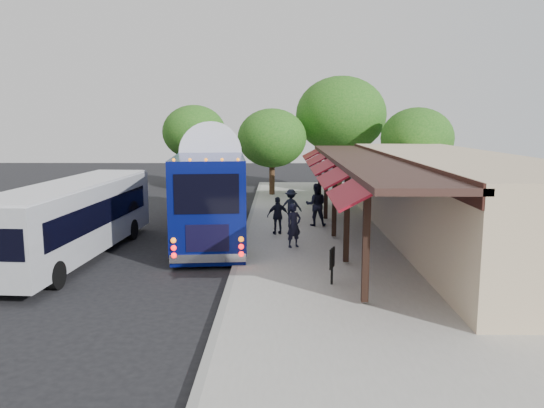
% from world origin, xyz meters
% --- Properties ---
extents(ground, '(90.00, 90.00, 0.00)m').
position_xyz_m(ground, '(0.00, 0.00, 0.00)').
color(ground, black).
rests_on(ground, ground).
extents(sidewalk, '(10.00, 40.00, 0.15)m').
position_xyz_m(sidewalk, '(5.00, 4.00, 0.07)').
color(sidewalk, '#9E9B93').
rests_on(sidewalk, ground).
extents(curb, '(0.20, 40.00, 0.16)m').
position_xyz_m(curb, '(0.05, 4.00, 0.07)').
color(curb, gray).
rests_on(curb, ground).
extents(station_shelter, '(8.15, 20.00, 3.60)m').
position_xyz_m(station_shelter, '(8.38, 4.00, 1.85)').
color(station_shelter, tan).
rests_on(station_shelter, ground).
extents(coach_bus, '(3.77, 12.41, 3.91)m').
position_xyz_m(coach_bus, '(-1.45, 5.63, 2.10)').
color(coach_bus, '#070F58').
rests_on(coach_bus, ground).
extents(city_bus, '(2.87, 10.38, 2.76)m').
position_xyz_m(city_bus, '(-5.88, 1.23, 1.52)').
color(city_bus, '#979B9F').
rests_on(city_bus, ground).
extents(ped_a, '(0.73, 0.67, 1.68)m').
position_xyz_m(ped_a, '(2.08, 2.37, 0.99)').
color(ped_a, black).
rests_on(ped_a, sidewalk).
extents(ped_b, '(0.96, 0.75, 1.97)m').
position_xyz_m(ped_b, '(3.21, 6.60, 1.13)').
color(ped_b, black).
rests_on(ped_b, sidewalk).
extents(ped_c, '(1.01, 0.61, 1.60)m').
position_xyz_m(ped_c, '(1.47, 4.72, 0.95)').
color(ped_c, black).
rests_on(ped_c, sidewalk).
extents(ped_d, '(1.09, 0.73, 1.57)m').
position_xyz_m(ped_d, '(2.08, 7.53, 0.93)').
color(ped_d, black).
rests_on(ped_d, sidewalk).
extents(sign_board, '(0.21, 0.48, 1.10)m').
position_xyz_m(sign_board, '(3.08, -2.30, 0.89)').
color(sign_board, black).
rests_on(sign_board, sidewalk).
extents(tree_left, '(4.48, 4.48, 5.74)m').
position_xyz_m(tree_left, '(1.04, 17.13, 3.82)').
color(tree_left, '#382314').
rests_on(tree_left, ground).
extents(tree_mid, '(6.25, 6.25, 8.00)m').
position_xyz_m(tree_mid, '(5.78, 19.80, 5.34)').
color(tree_mid, '#382314').
rests_on(tree_mid, ground).
extents(tree_right, '(4.51, 4.51, 5.78)m').
position_xyz_m(tree_right, '(10.13, 16.02, 3.85)').
color(tree_right, '#382314').
rests_on(tree_right, ground).
extents(tree_far, '(4.79, 4.79, 6.13)m').
position_xyz_m(tree_far, '(-4.93, 22.89, 4.08)').
color(tree_far, '#382314').
rests_on(tree_far, ground).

